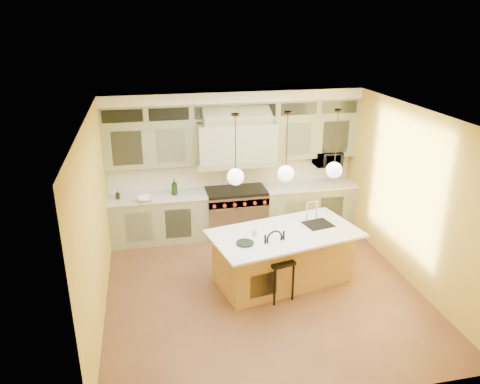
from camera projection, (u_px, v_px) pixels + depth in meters
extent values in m
plane|color=#56331D|center=(262.00, 288.00, 7.73)|extent=(5.00, 5.00, 0.00)
plane|color=white|center=(265.00, 114.00, 6.69)|extent=(5.00, 5.00, 0.00)
plane|color=gold|center=(233.00, 161.00, 9.50)|extent=(5.00, 0.00, 5.00)
plane|color=gold|center=(322.00, 298.00, 4.93)|extent=(5.00, 0.00, 5.00)
plane|color=gold|center=(95.00, 221.00, 6.74)|extent=(0.00, 5.00, 5.00)
plane|color=gold|center=(410.00, 195.00, 7.69)|extent=(0.00, 5.00, 5.00)
cube|color=gray|center=(159.00, 218.00, 9.26)|extent=(1.90, 0.65, 0.90)
cube|color=gray|center=(308.00, 206.00, 9.85)|extent=(1.90, 0.65, 0.90)
cube|color=silver|center=(158.00, 196.00, 9.09)|extent=(1.90, 0.68, 0.04)
cube|color=silver|center=(309.00, 185.00, 9.69)|extent=(1.90, 0.68, 0.04)
cube|color=white|center=(233.00, 172.00, 9.56)|extent=(5.00, 0.04, 0.56)
cube|color=gray|center=(150.00, 145.00, 8.86)|extent=(1.75, 0.35, 0.85)
cube|color=gray|center=(313.00, 136.00, 9.48)|extent=(1.75, 0.35, 0.85)
cube|color=gray|center=(236.00, 141.00, 9.00)|extent=(1.50, 0.70, 0.75)
cube|color=#767858|center=(236.00, 161.00, 9.14)|extent=(1.60, 0.76, 0.10)
cube|color=#333833|center=(234.00, 110.00, 8.95)|extent=(5.00, 0.35, 0.35)
cube|color=white|center=(234.00, 95.00, 8.84)|extent=(5.00, 0.47, 0.20)
cube|color=silver|center=(236.00, 213.00, 9.54)|extent=(1.20, 0.70, 0.90)
cube|color=black|center=(236.00, 191.00, 9.36)|extent=(1.20, 0.70, 0.06)
cube|color=silver|center=(239.00, 204.00, 9.13)|extent=(1.20, 0.06, 0.14)
cube|color=#9E7138|center=(283.00, 257.00, 7.81)|extent=(2.31, 1.45, 0.88)
cube|color=silver|center=(285.00, 234.00, 7.61)|extent=(2.60, 1.74, 0.04)
cube|color=black|center=(318.00, 225.00, 7.90)|extent=(0.53, 0.49, 0.05)
cylinder|color=black|center=(275.00, 287.00, 7.17)|extent=(0.04, 0.04, 0.64)
cylinder|color=black|center=(293.00, 282.00, 7.31)|extent=(0.04, 0.04, 0.64)
cylinder|color=black|center=(264.00, 277.00, 7.45)|extent=(0.04, 0.04, 0.64)
cylinder|color=black|center=(282.00, 272.00, 7.58)|extent=(0.04, 0.04, 0.64)
cube|color=black|center=(279.00, 261.00, 7.26)|extent=(0.47, 0.47, 0.05)
torus|color=black|center=(275.00, 239.00, 7.29)|extent=(0.28, 0.10, 0.28)
imported|color=black|center=(328.00, 159.00, 9.64)|extent=(0.54, 0.37, 0.30)
imported|color=black|center=(174.00, 187.00, 9.07)|extent=(0.13, 0.13, 0.32)
imported|color=black|center=(118.00, 195.00, 8.90)|extent=(0.08, 0.09, 0.17)
imported|color=white|center=(146.00, 199.00, 8.80)|extent=(0.36, 0.36, 0.08)
imported|color=silver|center=(255.00, 233.00, 7.48)|extent=(0.11, 0.11, 0.09)
cylinder|color=#2D2319|center=(235.00, 114.00, 6.79)|extent=(0.12, 0.12, 0.03)
cylinder|color=#2D2319|center=(235.00, 144.00, 6.95)|extent=(0.02, 0.02, 0.93)
sphere|color=white|center=(236.00, 177.00, 7.13)|extent=(0.26, 0.26, 0.26)
cylinder|color=#2D2319|center=(288.00, 112.00, 6.94)|extent=(0.12, 0.12, 0.03)
cylinder|color=#2D2319|center=(287.00, 141.00, 7.10)|extent=(0.02, 0.02, 0.93)
sphere|color=white|center=(286.00, 173.00, 7.28)|extent=(0.26, 0.26, 0.26)
cylinder|color=#2D2319|center=(339.00, 110.00, 7.09)|extent=(0.12, 0.12, 0.03)
cylinder|color=#2D2319|center=(336.00, 139.00, 7.25)|extent=(0.02, 0.02, 0.93)
sphere|color=white|center=(334.00, 170.00, 7.44)|extent=(0.26, 0.26, 0.26)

